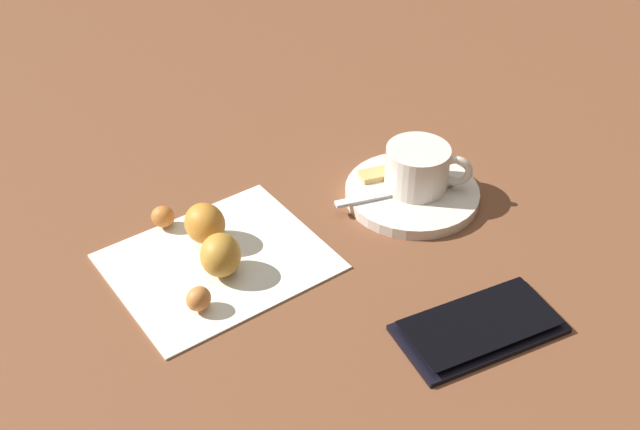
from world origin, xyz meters
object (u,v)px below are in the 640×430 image
object	(u,v)px
saucer	(412,193)
croissant	(208,241)
espresso_cup	(419,168)
teaspoon	(417,187)
cell_phone	(479,326)
sugar_packet	(390,171)
napkin	(219,261)

from	to	relation	value
saucer	croissant	distance (m)	0.22
espresso_cup	teaspoon	size ratio (longest dim) A/B	0.66
teaspoon	cell_phone	size ratio (longest dim) A/B	0.80
sugar_packet	croissant	size ratio (longest dim) A/B	0.47
sugar_packet	cell_phone	distance (m)	0.22
croissant	sugar_packet	bearing A→B (deg)	-11.59
teaspoon	croissant	world-z (taller)	croissant
espresso_cup	teaspoon	bearing A→B (deg)	-143.97
saucer	cell_phone	world-z (taller)	same
sugar_packet	cell_phone	xyz separation A→B (m)	(-0.11, -0.19, -0.01)
napkin	teaspoon	bearing A→B (deg)	-19.28
croissant	saucer	bearing A→B (deg)	-20.44
saucer	napkin	bearing A→B (deg)	161.50
espresso_cup	croissant	xyz separation A→B (m)	(-0.21, 0.08, -0.01)
espresso_cup	napkin	bearing A→B (deg)	161.96
espresso_cup	sugar_packet	world-z (taller)	espresso_cup
napkin	cell_phone	size ratio (longest dim) A/B	1.23
saucer	espresso_cup	world-z (taller)	espresso_cup
saucer	croissant	world-z (taller)	croissant
espresso_cup	cell_phone	bearing A→B (deg)	-126.20
sugar_packet	napkin	xyz separation A→B (m)	(-0.21, 0.03, -0.01)
napkin	cell_phone	distance (m)	0.24
sugar_packet	napkin	bearing A→B (deg)	17.34
napkin	espresso_cup	bearing A→B (deg)	-18.04
saucer	cell_phone	size ratio (longest dim) A/B	0.89
sugar_packet	cell_phone	bearing A→B (deg)	86.20
saucer	teaspoon	size ratio (longest dim) A/B	1.11
sugar_packet	napkin	distance (m)	0.21
sugar_packet	cell_phone	size ratio (longest dim) A/B	0.42
teaspoon	croissant	xyz separation A→B (m)	(-0.21, 0.08, 0.01)
teaspoon	sugar_packet	xyz separation A→B (m)	(0.00, 0.04, 0.00)
espresso_cup	croissant	distance (m)	0.22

